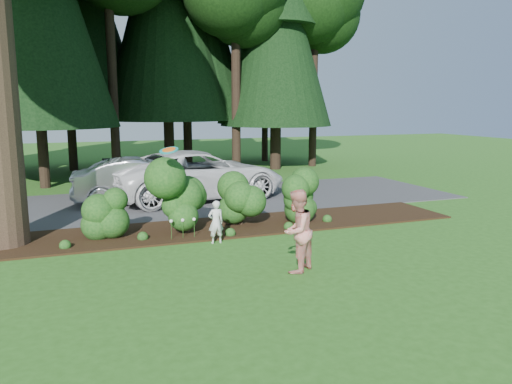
{
  "coord_description": "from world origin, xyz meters",
  "views": [
    {
      "loc": [
        -2.88,
        -9.99,
        3.44
      ],
      "look_at": [
        1.39,
        1.52,
        1.3
      ],
      "focal_mm": 35.0,
      "sensor_mm": 36.0,
      "label": 1
    }
  ],
  "objects_px": {
    "car_white_suv": "(199,175)",
    "adult": "(297,231)",
    "child": "(216,222)",
    "car_dark_suv": "(168,174)",
    "frisbee": "(169,150)",
    "car_silver_wagon": "(143,181)"
  },
  "relations": [
    {
      "from": "car_white_suv",
      "to": "adult",
      "type": "relative_size",
      "value": 3.69
    },
    {
      "from": "child",
      "to": "adult",
      "type": "height_order",
      "value": "adult"
    },
    {
      "from": "child",
      "to": "car_dark_suv",
      "type": "bearing_deg",
      "value": -95.42
    },
    {
      "from": "car_white_suv",
      "to": "adult",
      "type": "distance_m",
      "value": 8.61
    },
    {
      "from": "car_dark_suv",
      "to": "adult",
      "type": "xyz_separation_m",
      "value": [
        0.69,
        -10.68,
        0.13
      ]
    },
    {
      "from": "car_white_suv",
      "to": "car_dark_suv",
      "type": "relative_size",
      "value": 1.32
    },
    {
      "from": "adult",
      "to": "frisbee",
      "type": "relative_size",
      "value": 3.72
    },
    {
      "from": "car_white_suv",
      "to": "frisbee",
      "type": "xyz_separation_m",
      "value": [
        -2.14,
        -5.87,
        1.46
      ]
    },
    {
      "from": "car_silver_wagon",
      "to": "child",
      "type": "distance_m",
      "value": 5.93
    },
    {
      "from": "frisbee",
      "to": "child",
      "type": "bearing_deg",
      "value": -3.08
    },
    {
      "from": "child",
      "to": "frisbee",
      "type": "height_order",
      "value": "frisbee"
    },
    {
      "from": "child",
      "to": "frisbee",
      "type": "xyz_separation_m",
      "value": [
        -1.12,
        0.06,
        1.84
      ]
    },
    {
      "from": "car_silver_wagon",
      "to": "car_white_suv",
      "type": "xyz_separation_m",
      "value": [
        2.03,
        0.09,
        0.1
      ]
    },
    {
      "from": "child",
      "to": "adult",
      "type": "distance_m",
      "value": 2.87
    },
    {
      "from": "car_silver_wagon",
      "to": "adult",
      "type": "distance_m",
      "value": 8.75
    },
    {
      "from": "car_silver_wagon",
      "to": "adult",
      "type": "xyz_separation_m",
      "value": [
        1.98,
        -8.52,
        0.05
      ]
    },
    {
      "from": "car_dark_suv",
      "to": "frisbee",
      "type": "bearing_deg",
      "value": 165.19
    },
    {
      "from": "car_silver_wagon",
      "to": "car_dark_suv",
      "type": "relative_size",
      "value": 0.99
    },
    {
      "from": "child",
      "to": "frisbee",
      "type": "relative_size",
      "value": 2.34
    },
    {
      "from": "car_white_suv",
      "to": "frisbee",
      "type": "bearing_deg",
      "value": 150.92
    },
    {
      "from": "car_silver_wagon",
      "to": "child",
      "type": "xyz_separation_m",
      "value": [
        1.0,
        -5.84,
        -0.27
      ]
    },
    {
      "from": "car_dark_suv",
      "to": "adult",
      "type": "relative_size",
      "value": 2.79
    }
  ]
}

